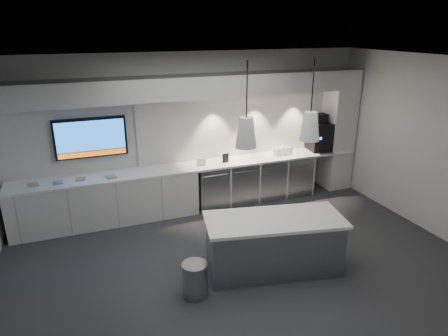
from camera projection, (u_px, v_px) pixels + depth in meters
name	position (u px, v px, depth m)	size (l,w,h in m)	color
floor	(242.00, 264.00, 6.10)	(7.00, 7.00, 0.00)	#313234
ceiling	(246.00, 62.00, 5.09)	(7.00, 7.00, 0.00)	black
wall_back	(193.00, 131.00, 7.79)	(7.00, 7.00, 0.00)	silver
wall_front	(361.00, 267.00, 3.39)	(7.00, 7.00, 0.00)	silver
wall_right	(433.00, 147.00, 6.77)	(7.00, 7.00, 0.00)	silver
back_counter	(198.00, 166.00, 7.71)	(6.80, 0.65, 0.04)	white
left_base_cabinets	(107.00, 200.00, 7.28)	(3.30, 0.63, 0.86)	silver
fridge_unit_a	(211.00, 186.00, 7.95)	(0.60, 0.61, 0.85)	gray
fridge_unit_b	(240.00, 182.00, 8.16)	(0.60, 0.61, 0.85)	gray
fridge_unit_c	(267.00, 178.00, 8.37)	(0.60, 0.61, 0.85)	gray
fridge_unit_d	(294.00, 174.00, 8.59)	(0.60, 0.61, 0.85)	gray
backsplash	(249.00, 123.00, 8.16)	(4.60, 0.03, 1.30)	silver
soffit	(196.00, 86.00, 7.22)	(6.90, 0.60, 0.40)	silver
column	(338.00, 130.00, 8.67)	(0.55, 0.55, 2.60)	silver
wall_tv	(91.00, 138.00, 7.09)	(1.25, 0.07, 0.72)	black
island	(273.00, 244.00, 5.83)	(2.12, 1.22, 0.84)	gray
bin	(195.00, 280.00, 5.32)	(0.35, 0.35, 0.49)	gray
coffee_machine	(319.00, 135.00, 8.54)	(0.49, 0.65, 0.79)	black
sign_black	(226.00, 158.00, 7.82)	(0.14, 0.02, 0.18)	black
sign_white	(201.00, 162.00, 7.64)	(0.18, 0.02, 0.14)	white
cup_cluster	(283.00, 151.00, 8.29)	(0.39, 0.18, 0.15)	silver
tray_a	(33.00, 185.00, 6.72)	(0.16, 0.16, 0.03)	gray
tray_b	(58.00, 183.00, 6.80)	(0.16, 0.16, 0.03)	gray
tray_c	(81.00, 179.00, 6.96)	(0.16, 0.16, 0.03)	gray
tray_d	(111.00, 177.00, 7.06)	(0.16, 0.16, 0.03)	gray
pendant_left	(246.00, 132.00, 5.09)	(0.28, 0.28, 1.09)	silver
pendant_right	(310.00, 126.00, 5.41)	(0.28, 0.28, 1.09)	silver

